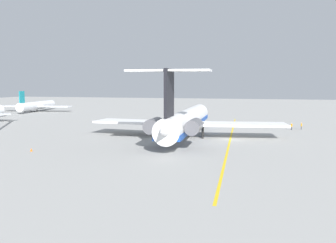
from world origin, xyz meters
TOP-DOWN VIEW (x-y plane):
  - ground at (0.00, 0.00)m, footprint 394.76×394.76m
  - main_jetliner at (0.04, 8.95)m, footprint 45.12×40.08m
  - airliner_far_right at (53.55, 80.26)m, footprint 27.64×27.43m
  - ground_crew_near_nose at (19.95, -14.83)m, footprint 0.43×0.28m
  - ground_crew_near_tail at (18.81, -12.53)m, footprint 0.26×0.41m
  - safety_cone_nose at (-20.62, 29.93)m, footprint 0.40×0.40m
  - taxiway_centreline at (1.31, 0.18)m, footprint 80.55×4.72m

SIDE VIEW (x-z plane):
  - ground at x=0.00m, z-range 0.00..0.00m
  - taxiway_centreline at x=1.31m, z-range 0.00..0.01m
  - safety_cone_nose at x=-20.62m, z-range 0.00..0.55m
  - ground_crew_near_tail at x=18.81m, z-range 0.22..1.88m
  - ground_crew_near_nose at x=19.95m, z-range 0.23..1.96m
  - airliner_far_right at x=53.55m, z-range -1.70..6.56m
  - main_jetliner at x=0.04m, z-range -2.99..10.16m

